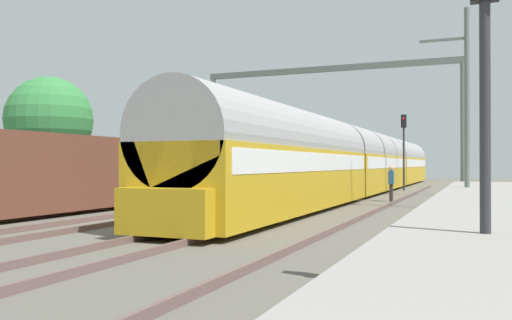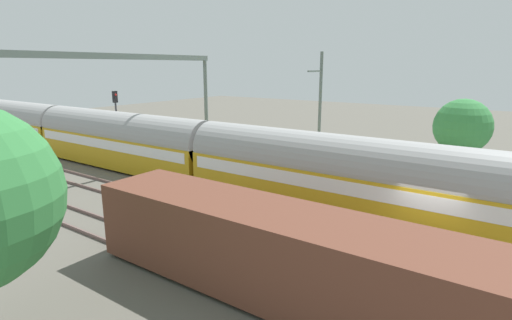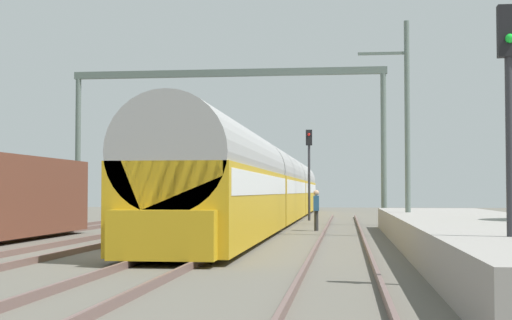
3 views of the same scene
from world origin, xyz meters
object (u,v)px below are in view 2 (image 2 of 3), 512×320
Objects in this scene: person_crossing at (240,161)px; railway_signal_far at (116,115)px; passenger_train at (122,140)px; freight_car at (269,251)px; catenary_gantry at (119,87)px.

railway_signal_far is (-0.85, 11.51, 2.31)m from person_crossing.
railway_signal_far is at bearing 57.73° from passenger_train.
freight_car is 16.43m from catenary_gantry.
railway_signal_far is at bearing 2.29° from person_crossing.
railway_signal_far is 0.33× the size of catenary_gantry.
person_crossing is 11.77m from railway_signal_far.
passenger_train is 5.20m from catenary_gantry.
railway_signal_far reaches higher than person_crossing.
railway_signal_far is at bearing 56.69° from catenary_gantry.
person_crossing is at bearing -85.80° from railway_signal_far.
freight_car reaches higher than person_crossing.
freight_car is 2.49× the size of railway_signal_far.
person_crossing is (10.52, 9.08, -0.44)m from freight_car.
railway_signal_far reaches higher than freight_car.
passenger_train is 3.78× the size of freight_car.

